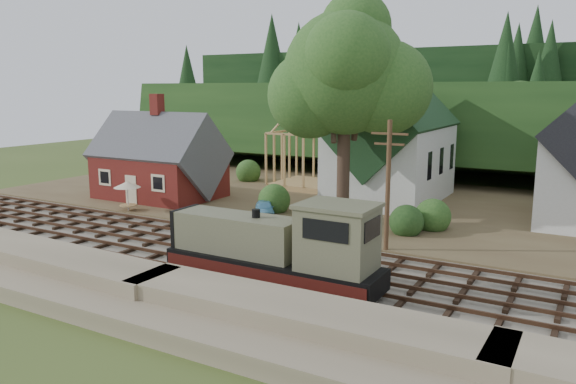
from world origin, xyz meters
The scene contains 16 objects.
ground centered at (0.00, 0.00, 0.00)m, with size 140.00×140.00×0.00m, color #384C1E.
embankment centered at (0.00, -8.50, 0.00)m, with size 64.00×5.00×1.60m, color #7F7259.
railroad_bed centered at (0.00, 0.00, 0.08)m, with size 64.00×11.00×0.16m, color #726B5B.
village_flat centered at (0.00, 18.00, 0.15)m, with size 64.00×26.00×0.30m, color brown.
hillside centered at (0.00, 42.00, 0.00)m, with size 70.00×28.00×8.00m, color #1E3F19.
ridge centered at (0.00, 58.00, 0.00)m, with size 80.00×20.00×12.00m, color black.
depot centered at (-16.00, 11.00, 3.21)m, with size 10.80×7.41×9.00m.
church centered at (2.00, 19.68, 5.18)m, with size 8.40×15.17×13.00m.
timber_frame centered at (-6.00, 22.00, 3.27)m, with size 8.20×6.20×6.99m.
lattice_tower centered at (-6.00, 28.00, 10.03)m, with size 3.20×3.20×12.12m.
big_tree centered at (2.17, 10.08, 10.22)m, with size 10.90×8.40×14.70m.
telegraph_pole_near centered at (7.00, 5.20, 4.25)m, with size 2.20×0.28×8.00m.
locomotive centered at (4.47, -3.00, 2.00)m, with size 11.09×2.77×4.46m.
car_blue centered at (-4.11, 9.32, 0.87)m, with size 1.35×3.35×1.14m, color #5EA6CB.
car_green centered at (-18.82, 9.65, 0.87)m, with size 1.20×3.43×1.13m, color gray.
patio_set centered at (-14.37, 5.50, 2.27)m, with size 2.07×2.07×2.31m.
Camera 1 is at (17.91, -25.74, 9.78)m, focal length 35.00 mm.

